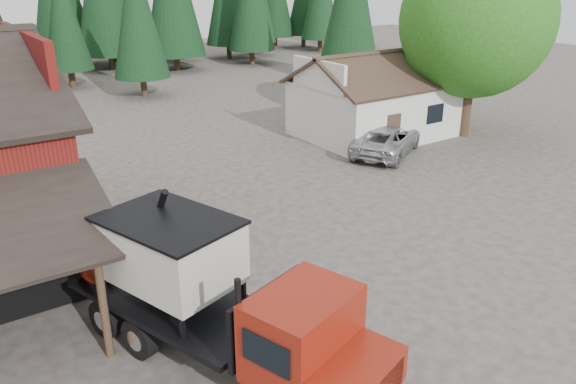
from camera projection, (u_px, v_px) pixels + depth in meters
ground at (342, 321)px, 15.04m from camera, size 120.00×120.00×0.00m
farmhouse at (375, 105)px, 31.18m from camera, size 8.60×6.42×4.65m
deciduous_tree at (476, 27)px, 29.38m from camera, size 8.00×8.00×10.20m
conifer_backdrop at (24, 80)px, 47.20m from camera, size 76.00×16.00×16.00m
near_pine_b at (137, 12)px, 38.96m from camera, size 3.96×3.96×10.40m
feed_truck at (216, 297)px, 12.80m from camera, size 4.84×8.95×3.91m
silver_car at (387, 140)px, 28.23m from camera, size 5.83×4.73×1.48m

